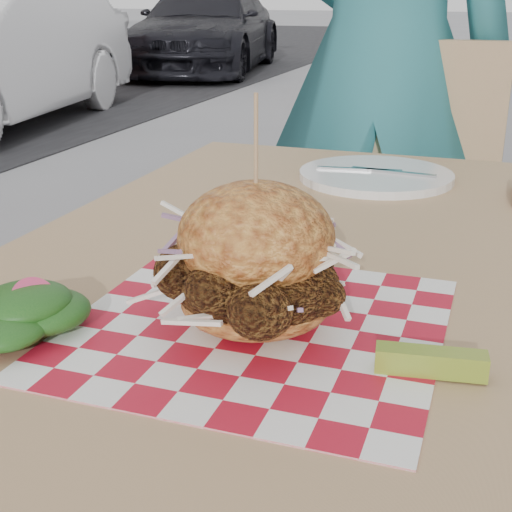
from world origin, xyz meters
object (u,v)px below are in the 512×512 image
object	(u,v)px
diner	(383,57)
car_dark	(206,29)
patio_table	(320,305)
patio_chair	(410,205)
sandwich	(256,266)

from	to	relation	value
diner	car_dark	xyz separation A→B (m)	(-3.69, 7.55, -0.33)
car_dark	patio_table	size ratio (longest dim) A/B	3.26
patio_table	patio_chair	bearing A→B (deg)	89.85
car_dark	sandwich	distance (m)	9.63
diner	patio_table	world-z (taller)	diner
car_dark	patio_chair	size ratio (longest dim) A/B	4.11
diner	sandwich	xyz separation A→B (m)	(0.10, -1.30, -0.09)
diner	car_dark	distance (m)	8.41
patio_chair	sandwich	world-z (taller)	sandwich
patio_chair	car_dark	bearing A→B (deg)	117.80
car_dark	patio_chair	bearing A→B (deg)	-72.93
patio_table	diner	bearing A→B (deg)	96.00
car_dark	sandwich	world-z (taller)	car_dark
diner	patio_chair	bearing A→B (deg)	129.19
car_dark	sandwich	xyz separation A→B (m)	(3.79, -8.85, 0.25)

